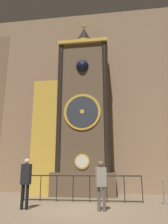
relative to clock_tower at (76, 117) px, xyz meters
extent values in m
plane|color=#847056|center=(0.92, -4.22, -4.32)|extent=(28.00, 28.00, 0.00)
cube|color=#997A5B|center=(0.92, 1.29, 1.76)|extent=(24.00, 0.30, 12.16)
cube|color=brown|center=(0.48, 0.03, -3.71)|extent=(3.44, 1.61, 1.21)
cube|color=brown|center=(0.48, 0.03, 0.75)|extent=(2.75, 1.40, 7.71)
cube|color=gold|center=(0.48, -0.07, 4.50)|extent=(2.98, 1.54, 0.20)
cylinder|color=gold|center=(0.48, -0.70, -2.56)|extent=(0.78, 0.05, 0.78)
cylinder|color=silver|center=(0.48, -0.73, -2.56)|extent=(0.64, 0.03, 0.64)
cylinder|color=gold|center=(0.48, -0.70, 0.13)|extent=(2.05, 0.07, 2.05)
cylinder|color=#2D333D|center=(0.48, -0.74, 0.13)|extent=(1.77, 0.04, 1.77)
cylinder|color=gold|center=(0.48, -0.76, 0.13)|extent=(0.25, 0.03, 0.25)
cube|color=#3A2D21|center=(0.48, -0.18, 2.90)|extent=(0.95, 0.42, 0.95)
sphere|color=black|center=(0.48, -0.60, 2.90)|extent=(0.76, 0.76, 0.76)
cylinder|color=black|center=(-0.83, -0.56, 0.75)|extent=(0.35, 0.35, 7.71)
cylinder|color=black|center=(1.78, -0.56, 0.75)|extent=(0.35, 0.35, 7.71)
cylinder|color=gold|center=(0.48, 0.03, 4.75)|extent=(1.08, 1.08, 0.30)
cone|color=black|center=(0.48, 0.03, 5.43)|extent=(1.02, 1.02, 1.06)
sphere|color=gold|center=(0.48, 0.03, 6.08)|extent=(0.20, 0.20, 0.20)
cube|color=maroon|center=(-1.68, 0.08, -1.07)|extent=(1.46, 1.19, 6.49)
cube|color=gold|center=(-1.68, -0.53, -1.07)|extent=(1.54, 0.06, 6.49)
cylinder|color=black|center=(-1.96, -2.16, -3.76)|extent=(0.04, 0.04, 1.12)
cylinder|color=black|center=(-1.21, -2.16, -3.76)|extent=(0.04, 0.04, 1.12)
cylinder|color=black|center=(-0.46, -2.16, -3.76)|extent=(0.04, 0.04, 1.12)
cylinder|color=black|center=(0.29, -2.16, -3.76)|extent=(0.04, 0.04, 1.12)
cylinder|color=black|center=(1.04, -2.16, -3.76)|extent=(0.04, 0.04, 1.12)
cylinder|color=black|center=(1.79, -2.16, -3.76)|extent=(0.04, 0.04, 1.12)
cylinder|color=black|center=(2.54, -2.16, -3.76)|extent=(0.04, 0.04, 1.12)
cylinder|color=black|center=(3.29, -2.16, -3.76)|extent=(0.04, 0.04, 1.12)
cylinder|color=black|center=(0.67, -2.16, -3.22)|extent=(5.24, 0.05, 0.05)
cylinder|color=black|center=(0.67, -2.16, -4.26)|extent=(5.24, 0.04, 0.04)
cylinder|color=black|center=(-1.16, -4.27, -3.90)|extent=(0.11, 0.11, 0.85)
cylinder|color=black|center=(-0.98, -4.27, -3.90)|extent=(0.11, 0.11, 0.85)
cube|color=black|center=(-1.07, -4.27, -3.11)|extent=(0.35, 0.23, 0.73)
sphere|color=beige|center=(-1.07, -4.27, -2.65)|extent=(0.21, 0.21, 0.21)
cylinder|color=#58554F|center=(1.59, -4.24, -3.92)|extent=(0.11, 0.11, 0.79)
cylinder|color=#58554F|center=(1.77, -4.24, -3.92)|extent=(0.11, 0.11, 0.79)
cube|color=gray|center=(1.68, -4.24, -3.19)|extent=(0.39, 0.32, 0.66)
sphere|color=brown|center=(1.68, -4.24, -2.77)|extent=(0.22, 0.22, 0.22)
cylinder|color=gray|center=(4.13, -2.25, -4.30)|extent=(0.28, 0.28, 0.04)
cylinder|color=gray|center=(4.13, -2.25, -3.88)|extent=(0.06, 0.06, 0.87)
sphere|color=gray|center=(4.13, -2.25, -3.41)|extent=(0.09, 0.09, 0.09)
camera|label=1|loc=(2.19, -12.22, -2.92)|focal=35.00mm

